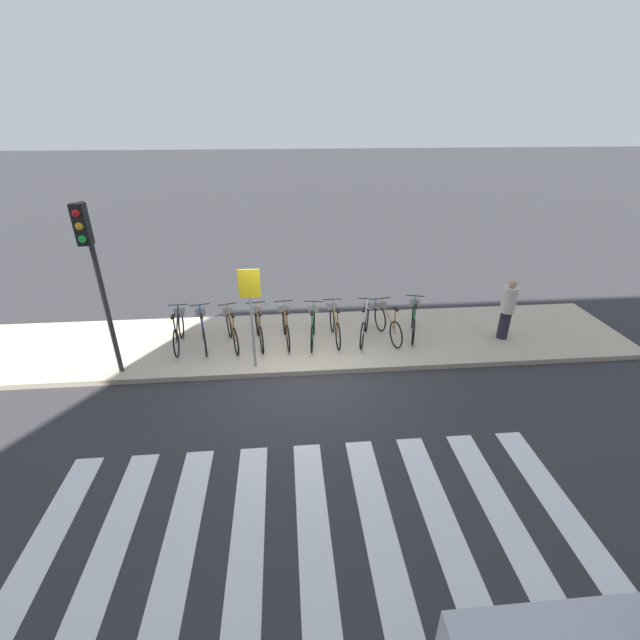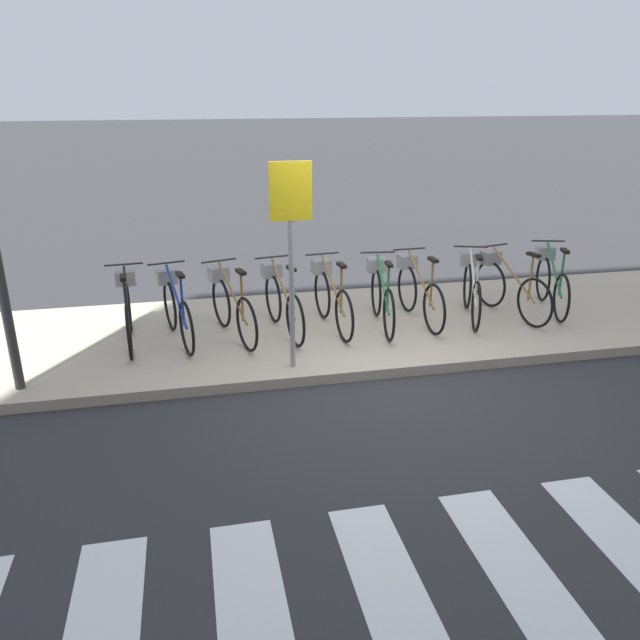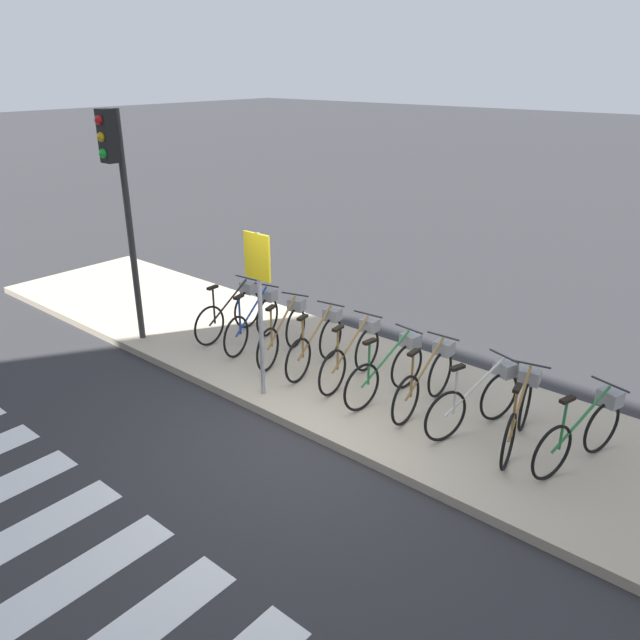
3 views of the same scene
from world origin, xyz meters
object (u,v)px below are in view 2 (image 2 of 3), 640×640
object	(u,v)px
parked_bicycle_1	(175,306)
parked_bicycle_3	(281,299)
parked_bicycle_9	(551,279)
parked_bicycle_0	(128,309)
parked_bicycle_7	(471,286)
parked_bicycle_6	(418,289)
parked_bicycle_8	(507,284)
parked_bicycle_5	(381,294)
parked_bicycle_4	(330,295)
parked_bicycle_2	(230,303)
sign_post	(291,232)

from	to	relation	value
parked_bicycle_1	parked_bicycle_3	bearing A→B (deg)	0.54
parked_bicycle_1	parked_bicycle_9	distance (m)	5.14
parked_bicycle_0	parked_bicycle_7	bearing A→B (deg)	-0.31
parked_bicycle_0	parked_bicycle_9	size ratio (longest dim) A/B	1.03
parked_bicycle_3	parked_bicycle_6	size ratio (longest dim) A/B	0.99
parked_bicycle_8	parked_bicycle_5	bearing A→B (deg)	-178.76
parked_bicycle_8	parked_bicycle_4	bearing A→B (deg)	179.18
parked_bicycle_7	parked_bicycle_8	size ratio (longest dim) A/B	0.98
parked_bicycle_4	parked_bicycle_7	world-z (taller)	same
parked_bicycle_6	parked_bicycle_8	xyz separation A→B (m)	(1.28, -0.05, 0.00)
parked_bicycle_1	parked_bicycle_2	distance (m)	0.67
parked_bicycle_5	sign_post	bearing A→B (deg)	-141.59
parked_bicycle_0	parked_bicycle_8	xyz separation A→B (m)	(4.99, -0.03, 0.00)
parked_bicycle_5	parked_bicycle_7	size ratio (longest dim) A/B	1.04
parked_bicycle_0	parked_bicycle_6	distance (m)	3.72
parked_bicycle_5	parked_bicycle_3	bearing A→B (deg)	177.68
parked_bicycle_6	parked_bicycle_5	bearing A→B (deg)	-170.99
parked_bicycle_1	parked_bicycle_8	bearing A→B (deg)	-0.02
parked_bicycle_6	parked_bicycle_9	bearing A→B (deg)	1.36
parked_bicycle_7	parked_bicycle_6	bearing A→B (deg)	177.33
parked_bicycle_4	sign_post	world-z (taller)	sign_post
sign_post	parked_bicycle_4	bearing A→B (deg)	58.96
parked_bicycle_0	parked_bicycle_7	size ratio (longest dim) A/B	1.04
parked_bicycle_3	parked_bicycle_9	bearing A→B (deg)	1.17
parked_bicycle_8	sign_post	world-z (taller)	sign_post
parked_bicycle_3	parked_bicycle_7	world-z (taller)	same
parked_bicycle_3	parked_bicycle_8	distance (m)	3.11
parked_bicycle_2	parked_bicycle_6	world-z (taller)	same
parked_bicycle_1	parked_bicycle_5	size ratio (longest dim) A/B	0.98
parked_bicycle_0	parked_bicycle_7	world-z (taller)	same
parked_bicycle_0	parked_bicycle_6	bearing A→B (deg)	0.17
parked_bicycle_4	sign_post	size ratio (longest dim) A/B	0.69
parked_bicycle_2	parked_bicycle_3	distance (m)	0.64
parked_bicycle_5	parked_bicycle_6	xyz separation A→B (m)	(0.53, 0.08, 0.00)
parked_bicycle_9	parked_bicycle_5	bearing A→B (deg)	-177.01
parked_bicycle_2	parked_bicycle_7	size ratio (longest dim) A/B	1.01
parked_bicycle_0	sign_post	distance (m)	2.43
parked_bicycle_0	parked_bicycle_8	world-z (taller)	same
parked_bicycle_3	sign_post	xyz separation A→B (m)	(-0.04, -1.12, 1.11)
parked_bicycle_2	parked_bicycle_4	distance (m)	1.29
parked_bicycle_0	parked_bicycle_4	size ratio (longest dim) A/B	1.00
parked_bicycle_1	parked_bicycle_3	xyz separation A→B (m)	(1.31, 0.01, 0.00)
sign_post	parked_bicycle_1	bearing A→B (deg)	138.80
parked_bicycle_4	parked_bicycle_7	distance (m)	1.94
parked_bicycle_4	sign_post	bearing A→B (deg)	-121.04
parked_bicycle_6	parked_bicycle_8	distance (m)	1.28
parked_bicycle_1	parked_bicycle_6	size ratio (longest dim) A/B	0.98
parked_bicycle_1	parked_bicycle_9	bearing A→B (deg)	1.01
parked_bicycle_4	parked_bicycle_3	bearing A→B (deg)	-178.10
parked_bicycle_9	sign_post	distance (m)	4.20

